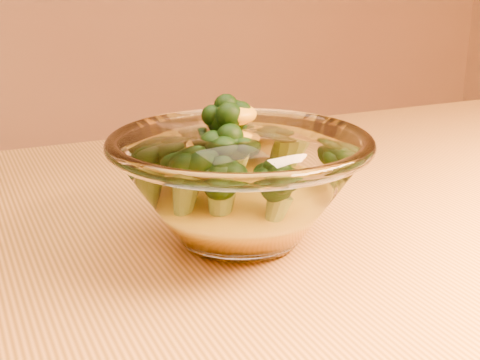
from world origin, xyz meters
The scene contains 4 objects.
table centered at (0.00, 0.00, 0.65)m, with size 1.20×0.80×0.75m.
glass_bowl centered at (-0.11, 0.01, 0.80)m, with size 0.22×0.22×0.10m.
cheese_sauce centered at (-0.11, 0.01, 0.78)m, with size 0.13×0.13×0.04m, color gold.
broccoli_heap centered at (-0.11, 0.02, 0.82)m, with size 0.15×0.14×0.09m.
Camera 1 is at (-0.33, -0.48, 0.98)m, focal length 50.00 mm.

